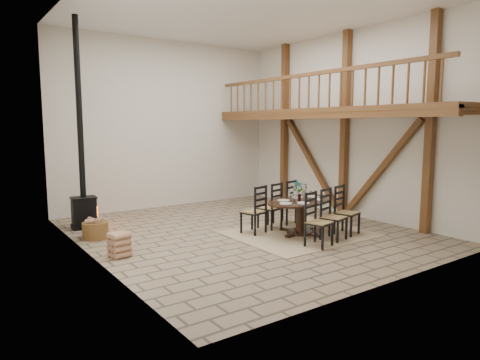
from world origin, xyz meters
TOP-DOWN VIEW (x-y plane):
  - ground at (0.00, 0.00)m, footprint 8.00×8.00m
  - room_shell at (1.19, 0.00)m, footprint 7.02×8.02m
  - rug at (0.90, -0.93)m, footprint 3.00×2.50m
  - dining_table at (0.90, -0.93)m, footprint 2.24×2.52m
  - wood_stove at (-2.97, 2.53)m, footprint 0.64×0.51m
  - log_basket at (-3.04, 1.39)m, footprint 0.56×0.56m
  - log_stack at (-3.07, -0.23)m, footprint 0.40×0.41m

SIDE VIEW (x-z plane):
  - ground at x=0.00m, z-range 0.00..0.00m
  - rug at x=0.90m, z-range 0.00..0.02m
  - log_basket at x=-3.04m, z-range -0.03..0.43m
  - log_stack at x=-3.07m, z-range 0.00..0.48m
  - dining_table at x=0.90m, z-range -0.20..1.04m
  - wood_stove at x=-2.97m, z-range -1.35..3.65m
  - room_shell at x=1.19m, z-range 0.51..5.52m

